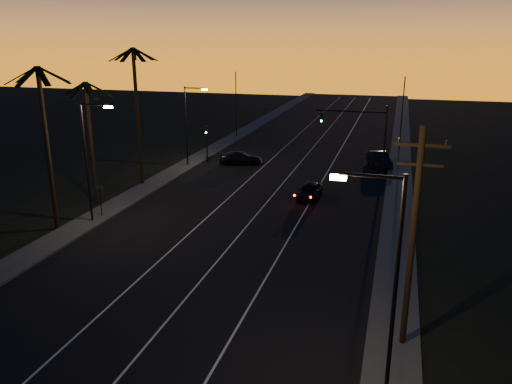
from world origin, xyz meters
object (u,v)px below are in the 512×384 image
(lead_car, at_px, (310,191))
(signal_mast, at_px, (361,127))
(utility_pole, at_px, (413,236))
(right_car, at_px, (379,159))
(cross_car, at_px, (240,158))

(lead_car, bearing_deg, signal_mast, 71.11)
(utility_pole, bearing_deg, signal_mast, 98.47)
(lead_car, relative_size, right_car, 0.91)
(signal_mast, height_order, cross_car, signal_mast)
(signal_mast, relative_size, cross_car, 1.40)
(cross_car, bearing_deg, signal_mast, -1.23)
(lead_car, distance_m, cross_car, 13.86)
(signal_mast, relative_size, right_car, 1.40)
(signal_mast, height_order, lead_car, signal_mast)
(utility_pole, distance_m, lead_car, 22.13)
(utility_pole, xyz_separation_m, signal_mast, (-4.46, 29.99, -0.53))
(utility_pole, height_order, signal_mast, utility_pole)
(lead_car, distance_m, right_car, 14.16)
(utility_pole, xyz_separation_m, lead_car, (-7.82, 20.18, -4.62))
(signal_mast, height_order, right_car, signal_mast)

